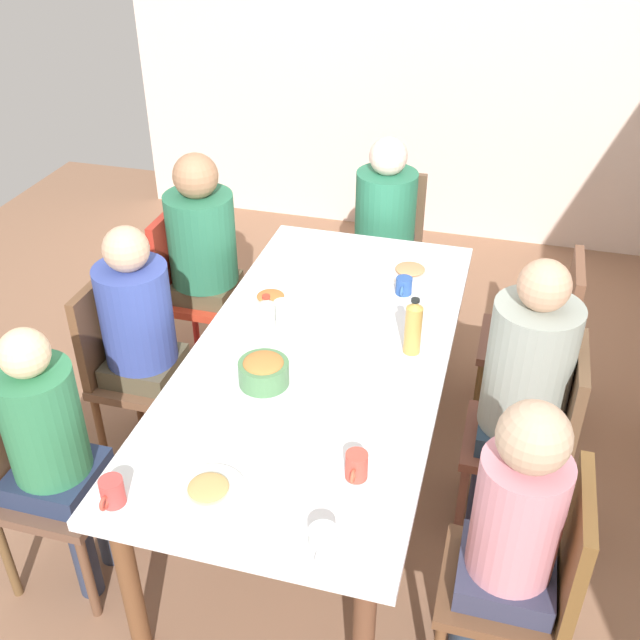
{
  "coord_description": "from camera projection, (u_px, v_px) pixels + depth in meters",
  "views": [
    {
      "loc": [
        2.34,
        0.64,
        2.47
      ],
      "look_at": [
        0.0,
        0.0,
        0.88
      ],
      "focal_mm": 41.91,
      "sensor_mm": 36.0,
      "label": 1
    }
  ],
  "objects": [
    {
      "name": "person_6",
      "position": [
        524.0,
        380.0,
        2.79
      ],
      "size": [
        0.32,
        0.32,
        1.26
      ],
      "color": "navy",
      "rests_on": "ground_plane"
    },
    {
      "name": "wall_left",
      "position": [
        431.0,
        46.0,
        4.89
      ],
      "size": [
        0.12,
        4.18,
        2.6
      ],
      "primitive_type": "cube",
      "color": "beige",
      "rests_on": "ground_plane"
    },
    {
      "name": "plate_0",
      "position": [
        209.0,
        490.0,
        2.33
      ],
      "size": [
        0.23,
        0.23,
        0.04
      ],
      "color": "silver",
      "rests_on": "dining_table"
    },
    {
      "name": "cup_1",
      "position": [
        282.0,
        310.0,
        3.17
      ],
      "size": [
        0.11,
        0.07,
        0.08
      ],
      "color": "white",
      "rests_on": "dining_table"
    },
    {
      "name": "cup_2",
      "position": [
        356.0,
        466.0,
        2.37
      ],
      "size": [
        0.11,
        0.07,
        0.1
      ],
      "color": "#CF493B",
      "rests_on": "dining_table"
    },
    {
      "name": "ground_plane",
      "position": [
        320.0,
        483.0,
        3.38
      ],
      "size": [
        6.44,
        6.44,
        0.0
      ],
      "primitive_type": "plane",
      "color": "#8D644B"
    },
    {
      "name": "plate_1",
      "position": [
        410.0,
        271.0,
        3.5
      ],
      "size": [
        0.25,
        0.25,
        0.04
      ],
      "color": "white",
      "rests_on": "dining_table"
    },
    {
      "name": "person_4",
      "position": [
        141.0,
        328.0,
        3.17
      ],
      "size": [
        0.31,
        0.31,
        1.18
      ],
      "color": "brown",
      "rests_on": "ground_plane"
    },
    {
      "name": "bottle_1",
      "position": [
        267.0,
        317.0,
        3.02
      ],
      "size": [
        0.07,
        0.07,
        0.2
      ],
      "color": "silver",
      "rests_on": "dining_table"
    },
    {
      "name": "cup_3",
      "position": [
        404.0,
        286.0,
        3.33
      ],
      "size": [
        0.11,
        0.07,
        0.08
      ],
      "color": "#2B51A1",
      "rests_on": "dining_table"
    },
    {
      "name": "person_3",
      "position": [
        385.0,
        218.0,
        4.08
      ],
      "size": [
        0.33,
        0.33,
        1.16
      ],
      "color": "#323154",
      "rests_on": "ground_plane"
    },
    {
      "name": "dining_table",
      "position": [
        320.0,
        366.0,
        3.02
      ],
      "size": [
        2.11,
        1.0,
        0.73
      ],
      "color": "white",
      "rests_on": "ground_plane"
    },
    {
      "name": "chair_0",
      "position": [
        37.0,
        471.0,
        2.73
      ],
      "size": [
        0.4,
        0.4,
        0.9
      ],
      "color": "brown",
      "rests_on": "ground_plane"
    },
    {
      "name": "cup_4",
      "position": [
        112.0,
        492.0,
        2.28
      ],
      "size": [
        0.11,
        0.08,
        0.09
      ],
      "color": "#C7433F",
      "rests_on": "dining_table"
    },
    {
      "name": "person_0",
      "position": [
        51.0,
        442.0,
        2.62
      ],
      "size": [
        0.3,
        0.3,
        1.14
      ],
      "color": "#323849",
      "rests_on": "ground_plane"
    },
    {
      "name": "bowl_0",
      "position": [
        264.0,
        371.0,
        2.78
      ],
      "size": [
        0.19,
        0.19,
        0.11
      ],
      "color": "#4C7E4E",
      "rests_on": "dining_table"
    },
    {
      "name": "chair_3",
      "position": [
        386.0,
        242.0,
        4.26
      ],
      "size": [
        0.4,
        0.4,
        0.9
      ],
      "color": "brown",
      "rests_on": "ground_plane"
    },
    {
      "name": "chair_5",
      "position": [
        192.0,
        284.0,
        3.86
      ],
      "size": [
        0.4,
        0.4,
        0.9
      ],
      "color": "#BC3620",
      "rests_on": "ground_plane"
    },
    {
      "name": "bottle_0",
      "position": [
        413.0,
        327.0,
        2.92
      ],
      "size": [
        0.07,
        0.07,
        0.25
      ],
      "color": "#C19344",
      "rests_on": "dining_table"
    },
    {
      "name": "plate_2",
      "position": [
        271.0,
        299.0,
        3.29
      ],
      "size": [
        0.22,
        0.22,
        0.04
      ],
      "color": "white",
      "rests_on": "dining_table"
    },
    {
      "name": "person_1",
      "position": [
        510.0,
        529.0,
        2.25
      ],
      "size": [
        0.3,
        0.3,
        1.18
      ],
      "color": "#273444",
      "rests_on": "ground_plane"
    },
    {
      "name": "chair_6",
      "position": [
        538.0,
        433.0,
        2.91
      ],
      "size": [
        0.4,
        0.4,
        0.9
      ],
      "color": "brown",
      "rests_on": "ground_plane"
    },
    {
      "name": "person_5",
      "position": [
        204.0,
        246.0,
        3.72
      ],
      "size": [
        0.34,
        0.34,
        1.22
      ],
      "color": "brown",
      "rests_on": "ground_plane"
    },
    {
      "name": "chair_1",
      "position": [
        532.0,
        578.0,
        2.34
      ],
      "size": [
        0.4,
        0.4,
        0.9
      ],
      "color": "brown",
      "rests_on": "ground_plane"
    },
    {
      "name": "chair_4",
      "position": [
        128.0,
        362.0,
        3.3
      ],
      "size": [
        0.4,
        0.4,
        0.9
      ],
      "color": "brown",
      "rests_on": "ground_plane"
    },
    {
      "name": "chair_2",
      "position": [
        542.0,
        335.0,
        3.47
      ],
      "size": [
        0.4,
        0.4,
        0.9
      ],
      "color": "brown",
      "rests_on": "ground_plane"
    },
    {
      "name": "cup_0",
      "position": [
        323.0,
        543.0,
        2.11
      ],
      "size": [
        0.12,
        0.09,
        0.1
      ],
      "color": "white",
      "rests_on": "dining_table"
    }
  ]
}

